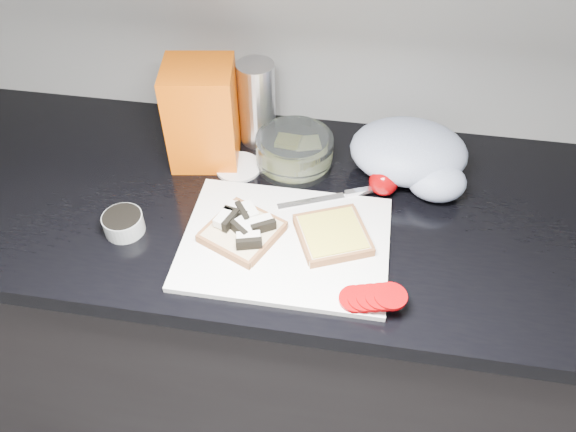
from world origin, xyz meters
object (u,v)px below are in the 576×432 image
object	(u,v)px
steel_canister	(257,104)
glass_bowl	(294,151)
cutting_board	(286,243)
bread_bag	(202,115)

from	to	relation	value
steel_canister	glass_bowl	bearing A→B (deg)	-37.96
steel_canister	cutting_board	bearing A→B (deg)	-69.78
cutting_board	glass_bowl	size ratio (longest dim) A/B	2.33
glass_bowl	steel_canister	distance (m)	0.14
glass_bowl	bread_bag	world-z (taller)	bread_bag
bread_bag	steel_canister	world-z (taller)	bread_bag
bread_bag	steel_canister	distance (m)	0.13
glass_bowl	bread_bag	xyz separation A→B (m)	(-0.20, -0.00, 0.08)
bread_bag	steel_canister	size ratio (longest dim) A/B	1.15
cutting_board	glass_bowl	xyz separation A→B (m)	(-0.02, 0.25, 0.03)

